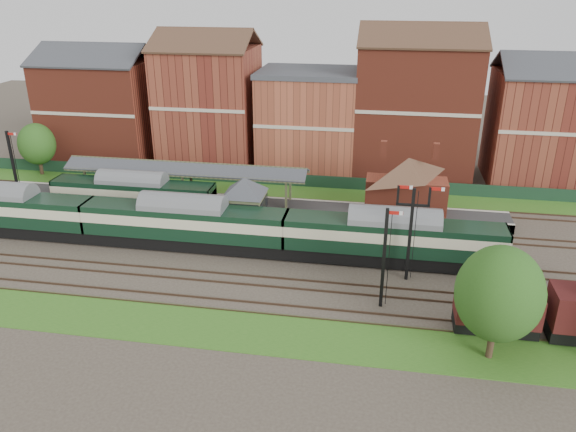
% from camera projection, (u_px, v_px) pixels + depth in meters
% --- Properties ---
extents(ground, '(160.00, 160.00, 0.00)m').
position_uv_depth(ground, '(270.00, 254.00, 50.54)').
color(ground, '#473D33').
rests_on(ground, ground).
extents(grass_back, '(90.00, 4.50, 0.06)m').
position_uv_depth(grass_back, '(297.00, 192.00, 65.03)').
color(grass_back, '#2D6619').
rests_on(grass_back, ground).
extents(grass_front, '(90.00, 5.00, 0.06)m').
position_uv_depth(grass_front, '(236.00, 330.00, 39.65)').
color(grass_front, '#2D6619').
rests_on(grass_front, ground).
extents(fence, '(90.00, 0.12, 1.50)m').
position_uv_depth(fence, '(300.00, 181.00, 66.55)').
color(fence, '#193823').
rests_on(fence, ground).
extents(platform, '(55.00, 3.40, 1.00)m').
position_uv_depth(platform, '(242.00, 205.00, 59.96)').
color(platform, '#2D2D2D').
rests_on(platform, ground).
extents(signal_box, '(5.40, 5.40, 6.00)m').
position_uv_depth(signal_box, '(245.00, 206.00, 52.70)').
color(signal_box, '#626F4F').
rests_on(signal_box, ground).
extents(brick_hut, '(3.20, 2.64, 2.94)m').
position_uv_depth(brick_hut, '(329.00, 231.00, 52.23)').
color(brick_hut, maroon).
rests_on(brick_hut, ground).
extents(station_building, '(8.10, 8.10, 5.90)m').
position_uv_depth(station_building, '(407.00, 184.00, 55.94)').
color(station_building, brown).
rests_on(station_building, platform).
extents(canopy, '(26.00, 3.89, 4.08)m').
position_uv_depth(canopy, '(186.00, 166.00, 59.29)').
color(canopy, '#464A2E').
rests_on(canopy, platform).
extents(semaphore_bracket, '(3.60, 0.25, 8.18)m').
position_uv_depth(semaphore_bracket, '(411.00, 228.00, 44.57)').
color(semaphore_bracket, black).
rests_on(semaphore_bracket, ground).
extents(semaphore_platform_end, '(1.23, 0.25, 8.00)m').
position_uv_depth(semaphore_platform_end, '(14.00, 166.00, 60.84)').
color(semaphore_platform_end, black).
rests_on(semaphore_platform_end, ground).
extents(semaphore_siding, '(1.23, 0.25, 8.00)m').
position_uv_depth(semaphore_siding, '(384.00, 257.00, 41.00)').
color(semaphore_siding, black).
rests_on(semaphore_siding, ground).
extents(town_backdrop, '(69.00, 10.00, 16.00)m').
position_uv_depth(town_backdrop, '(307.00, 115.00, 70.47)').
color(town_backdrop, brown).
rests_on(town_backdrop, ground).
extents(dmu_train, '(55.99, 2.94, 4.30)m').
position_uv_depth(dmu_train, '(184.00, 223.00, 50.78)').
color(dmu_train, black).
rests_on(dmu_train, ground).
extents(platform_railcar, '(17.09, 2.70, 3.94)m').
position_uv_depth(platform_railcar, '(134.00, 194.00, 57.97)').
color(platform_railcar, black).
rests_on(platform_railcar, ground).
extents(goods_van_a, '(5.62, 2.43, 3.41)m').
position_uv_depth(goods_van_a, '(497.00, 307.00, 38.82)').
color(goods_van_a, black).
rests_on(goods_van_a, ground).
extents(tree_far, '(5.47, 5.47, 7.97)m').
position_uv_depth(tree_far, '(499.00, 294.00, 34.96)').
color(tree_far, '#382619').
rests_on(tree_far, ground).
extents(tree_back, '(4.48, 4.48, 6.54)m').
position_uv_depth(tree_back, '(37.00, 144.00, 69.39)').
color(tree_back, '#382619').
rests_on(tree_back, ground).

